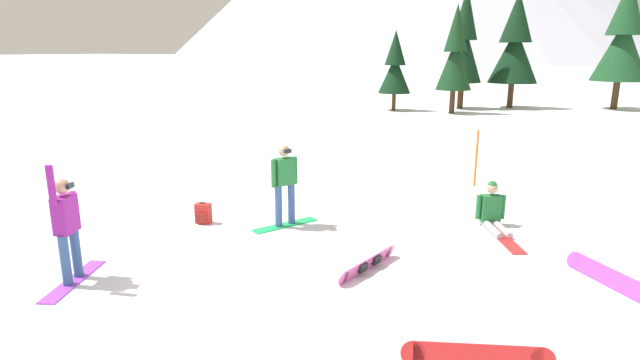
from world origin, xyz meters
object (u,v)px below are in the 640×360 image
snowboarder_foreground (67,227)px  pine_tree_slender (515,45)px  loose_snowboard_far_spare (368,264)px  trail_marker_pole (476,158)px  loose_snowboard_near_left (477,356)px  backpack_red (203,214)px  pine_tree_twin (395,67)px  snowboarder_background (493,212)px  pine_tree_tall (623,38)px  snowboarder_midground (285,184)px  pine_tree_short (455,55)px  pine_tree_leaning (464,43)px  loose_snowboard_near_right (610,277)px

snowboarder_foreground → pine_tree_slender: (5.73, 30.02, 3.02)m
loose_snowboard_far_spare → trail_marker_pole: (1.15, 6.48, 0.65)m
loose_snowboard_near_left → backpack_red: size_ratio=3.71×
snowboarder_foreground → trail_marker_pole: (5.48, 8.64, -0.16)m
backpack_red → pine_tree_twin: 22.72m
snowboarder_foreground → loose_snowboard_near_left: size_ratio=1.14×
snowboarder_background → pine_tree_twin: pine_tree_twin is taller
loose_snowboard_far_spare → loose_snowboard_near_left: (1.96, -2.14, 0.02)m
trail_marker_pole → pine_tree_tall: 24.15m
backpack_red → snowboarder_midground: bearing=16.5°
loose_snowboard_far_spare → pine_tree_slender: (1.39, 27.86, 3.83)m
snowboarder_midground → pine_tree_tall: 29.81m
backpack_red → pine_tree_short: bearing=84.1°
loose_snowboard_far_spare → backpack_red: backpack_red is taller
snowboarder_midground → pine_tree_tall: pine_tree_tall is taller
snowboarder_midground → trail_marker_pole: (3.45, 4.91, -0.15)m
snowboarder_midground → backpack_red: size_ratio=3.72×
loose_snowboard_near_left → pine_tree_tall: 32.39m
loose_snowboard_far_spare → pine_tree_short: (-1.73, 23.43, 3.28)m
snowboarder_background → pine_tree_twin: (-7.13, 20.54, 2.30)m
loose_snowboard_far_spare → pine_tree_twin: 24.32m
loose_snowboard_far_spare → loose_snowboard_near_left: size_ratio=0.93×
trail_marker_pole → pine_tree_leaning: (-2.73, 19.77, 3.30)m
loose_snowboard_far_spare → loose_snowboard_near_left: loose_snowboard_near_left is taller
pine_tree_tall → loose_snowboard_near_right: bearing=-97.7°
loose_snowboard_near_right → pine_tree_leaning: size_ratio=0.19×
loose_snowboard_near_left → pine_tree_tall: bearing=79.9°
snowboarder_foreground → snowboarder_midground: size_ratio=1.14×
backpack_red → pine_tree_short: pine_tree_short is taller
loose_snowboard_far_spare → backpack_red: bearing=165.3°
loose_snowboard_near_left → snowboarder_foreground: bearing=-179.9°
pine_tree_twin → loose_snowboard_near_left: bearing=-74.2°
loose_snowboard_near_right → pine_tree_slender: bearing=95.0°
snowboarder_background → pine_tree_slender: pine_tree_slender is taller
loose_snowboard_far_spare → pine_tree_twin: size_ratio=0.34×
loose_snowboard_near_left → pine_tree_slender: (-0.57, 30.00, 3.81)m
pine_tree_leaning → snowboarder_background: bearing=-81.6°
loose_snowboard_near_right → trail_marker_pole: bearing=114.9°
loose_snowboard_near_left → loose_snowboard_near_right: size_ratio=1.21×
trail_marker_pole → loose_snowboard_near_left: bearing=-84.6°
pine_tree_slender → loose_snowboard_near_left: bearing=-88.9°
pine_tree_short → pine_tree_tall: bearing=32.9°
loose_snowboard_near_left → pine_tree_tall: (5.64, 31.62, 4.22)m
loose_snowboard_near_right → pine_tree_twin: (-9.04, 22.70, 2.50)m
loose_snowboard_near_right → pine_tree_short: size_ratio=0.23×
pine_tree_short → trail_marker_pole: bearing=-80.4°
pine_tree_tall → pine_tree_short: size_ratio=1.28×
trail_marker_pole → pine_tree_slender: (0.25, 21.38, 3.18)m
loose_snowboard_far_spare → loose_snowboard_near_left: bearing=-47.5°
pine_tree_twin → loose_snowboard_near_right: bearing=-68.3°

